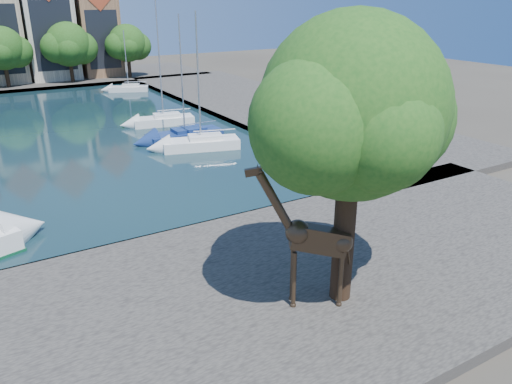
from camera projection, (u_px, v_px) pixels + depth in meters
ground at (89, 258)px, 23.23m from camera, size 160.00×160.00×0.00m
water_basin at (20, 139)px, 42.41m from camera, size 38.00×50.00×0.08m
near_quay at (137, 335)px, 17.55m from camera, size 50.00×14.00×0.50m
right_quay at (269, 106)px, 54.25m from camera, size 14.00×52.00×0.50m
plane_tree at (355, 114)px, 16.86m from camera, size 8.32×6.40×10.62m
townhouse_east_mid at (46, 22)px, 69.08m from camera, size 6.43×9.18×16.65m
townhouse_east_end at (94, 28)px, 72.55m from camera, size 5.44×9.18×14.43m
far_tree_mid_east at (3, 50)px, 62.73m from camera, size 7.02×5.40×7.52m
far_tree_east at (69, 46)px, 66.50m from camera, size 7.54×5.80×7.84m
far_tree_far_east at (128, 44)px, 70.37m from camera, size 6.76×5.20×7.36m
giraffe_statue at (311, 239)px, 18.04m from camera, size 3.54×2.18×5.47m
sailboat_right_a at (201, 141)px, 39.45m from camera, size 6.31×3.67×10.35m
sailboat_right_b at (185, 133)px, 42.05m from camera, size 6.33×2.30×10.05m
sailboat_right_c at (163, 119)px, 46.85m from camera, size 5.83×2.94×11.38m
sailboat_right_d at (129, 87)px, 63.52m from camera, size 5.14×3.43×7.47m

